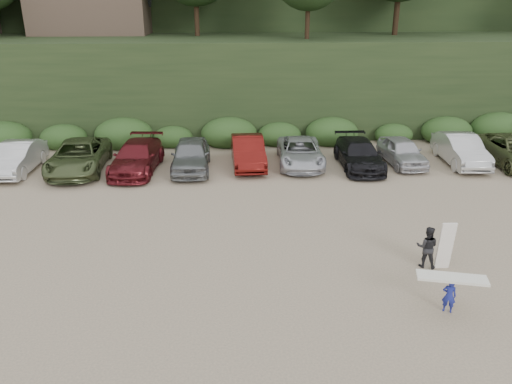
{
  "coord_description": "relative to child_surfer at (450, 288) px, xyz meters",
  "views": [
    {
      "loc": [
        -2.32,
        -15.24,
        8.36
      ],
      "look_at": [
        -1.31,
        3.0,
        1.3
      ],
      "focal_mm": 35.0,
      "sensor_mm": 36.0,
      "label": 1
    }
  ],
  "objects": [
    {
      "name": "ground",
      "position": [
        -3.82,
        3.44,
        -0.78
      ],
      "size": [
        120.0,
        120.0,
        0.0
      ],
      "primitive_type": "plane",
      "color": "tan",
      "rests_on": "ground"
    },
    {
      "name": "parked_cars",
      "position": [
        -0.4,
        13.4,
        -0.0
      ],
      "size": [
        39.96,
        6.48,
        1.65
      ],
      "color": "#B3B3B8",
      "rests_on": "ground"
    },
    {
      "name": "child_surfer",
      "position": [
        0.0,
        0.0,
        0.0
      ],
      "size": [
        1.98,
        0.98,
        1.14
      ],
      "color": "navy",
      "rests_on": "ground"
    },
    {
      "name": "adult_surfer",
      "position": [
        0.37,
        2.55,
        -0.04
      ],
      "size": [
        1.19,
        0.76,
        1.71
      ],
      "color": "black",
      "rests_on": "ground"
    }
  ]
}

